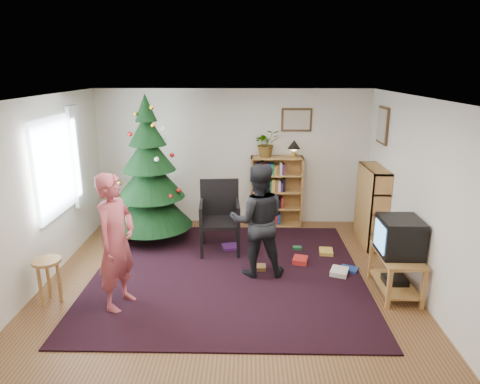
{
  "coord_description": "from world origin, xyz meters",
  "views": [
    {
      "loc": [
        0.29,
        -5.28,
        2.86
      ],
      "look_at": [
        0.17,
        0.74,
        1.1
      ],
      "focal_mm": 32.0,
      "sensor_mm": 36.0,
      "label": 1
    }
  ],
  "objects_px": {
    "person_standing": "(116,242)",
    "tv_stand": "(396,270)",
    "bookshelf_right": "(372,205)",
    "stool": "(48,269)",
    "table_lamp": "(294,146)",
    "christmas_tree": "(150,182)",
    "picture_back": "(297,120)",
    "armchair": "(220,213)",
    "person_by_chair": "(258,221)",
    "bookshelf_back": "(276,190)",
    "potted_plant": "(266,143)",
    "crt_tv": "(399,237)",
    "picture_right": "(383,125)"
  },
  "relations": [
    {
      "from": "person_standing",
      "to": "tv_stand",
      "type": "bearing_deg",
      "value": -65.62
    },
    {
      "from": "bookshelf_right",
      "to": "stool",
      "type": "distance_m",
      "value": 4.97
    },
    {
      "from": "table_lamp",
      "to": "christmas_tree",
      "type": "bearing_deg",
      "value": -162.3
    },
    {
      "from": "picture_back",
      "to": "bookshelf_right",
      "type": "distance_m",
      "value": 2.0
    },
    {
      "from": "armchair",
      "to": "person_by_chair",
      "type": "xyz_separation_m",
      "value": [
        0.58,
        -0.88,
        0.19
      ]
    },
    {
      "from": "picture_back",
      "to": "bookshelf_back",
      "type": "xyz_separation_m",
      "value": [
        -0.34,
        -0.14,
        -1.29
      ]
    },
    {
      "from": "person_by_chair",
      "to": "potted_plant",
      "type": "xyz_separation_m",
      "value": [
        0.19,
        2.02,
        0.74
      ]
    },
    {
      "from": "stool",
      "to": "potted_plant",
      "type": "xyz_separation_m",
      "value": [
        2.81,
        2.85,
        1.1
      ]
    },
    {
      "from": "armchair",
      "to": "christmas_tree",
      "type": "bearing_deg",
      "value": 159.12
    },
    {
      "from": "bookshelf_back",
      "to": "potted_plant",
      "type": "bearing_deg",
      "value": 180.0
    },
    {
      "from": "picture_back",
      "to": "person_standing",
      "type": "xyz_separation_m",
      "value": [
        -2.44,
        -3.05,
        -1.1
      ]
    },
    {
      "from": "crt_tv",
      "to": "bookshelf_back",
      "type": "bearing_deg",
      "value": 119.27
    },
    {
      "from": "picture_back",
      "to": "crt_tv",
      "type": "height_order",
      "value": "picture_back"
    },
    {
      "from": "picture_back",
      "to": "stool",
      "type": "distance_m",
      "value": 4.73
    },
    {
      "from": "person_standing",
      "to": "person_by_chair",
      "type": "xyz_separation_m",
      "value": [
        1.71,
        0.89,
        -0.04
      ]
    },
    {
      "from": "picture_right",
      "to": "stool",
      "type": "relative_size",
      "value": 1.03
    },
    {
      "from": "picture_right",
      "to": "picture_back",
      "type": "bearing_deg",
      "value": 151.31
    },
    {
      "from": "tv_stand",
      "to": "crt_tv",
      "type": "distance_m",
      "value": 0.47
    },
    {
      "from": "picture_right",
      "to": "crt_tv",
      "type": "height_order",
      "value": "picture_right"
    },
    {
      "from": "picture_right",
      "to": "bookshelf_back",
      "type": "xyz_separation_m",
      "value": [
        -1.67,
        0.59,
        -1.29
      ]
    },
    {
      "from": "potted_plant",
      "to": "bookshelf_back",
      "type": "bearing_deg",
      "value": 0.0
    },
    {
      "from": "christmas_tree",
      "to": "bookshelf_right",
      "type": "height_order",
      "value": "christmas_tree"
    },
    {
      "from": "bookshelf_back",
      "to": "stool",
      "type": "relative_size",
      "value": 2.23
    },
    {
      "from": "bookshelf_back",
      "to": "bookshelf_right",
      "type": "height_order",
      "value": "same"
    },
    {
      "from": "armchair",
      "to": "person_standing",
      "type": "height_order",
      "value": "person_standing"
    },
    {
      "from": "bookshelf_back",
      "to": "stool",
      "type": "distance_m",
      "value": 4.15
    },
    {
      "from": "crt_tv",
      "to": "potted_plant",
      "type": "xyz_separation_m",
      "value": [
        -1.61,
        2.52,
        0.76
      ]
    },
    {
      "from": "christmas_tree",
      "to": "person_by_chair",
      "type": "relative_size",
      "value": 1.53
    },
    {
      "from": "picture_right",
      "to": "bookshelf_back",
      "type": "bearing_deg",
      "value": 160.53
    },
    {
      "from": "stool",
      "to": "bookshelf_back",
      "type": "bearing_deg",
      "value": 43.47
    },
    {
      "from": "bookshelf_back",
      "to": "table_lamp",
      "type": "xyz_separation_m",
      "value": [
        0.3,
        0.0,
        0.84
      ]
    },
    {
      "from": "potted_plant",
      "to": "table_lamp",
      "type": "bearing_deg",
      "value": 0.0
    },
    {
      "from": "bookshelf_right",
      "to": "person_by_chair",
      "type": "relative_size",
      "value": 0.8
    },
    {
      "from": "tv_stand",
      "to": "crt_tv",
      "type": "bearing_deg",
      "value": -180.0
    },
    {
      "from": "christmas_tree",
      "to": "bookshelf_back",
      "type": "relative_size",
      "value": 1.9
    },
    {
      "from": "armchair",
      "to": "table_lamp",
      "type": "bearing_deg",
      "value": 38.36
    },
    {
      "from": "crt_tv",
      "to": "person_standing",
      "type": "bearing_deg",
      "value": -173.6
    },
    {
      "from": "table_lamp",
      "to": "armchair",
      "type": "bearing_deg",
      "value": -137.81
    },
    {
      "from": "potted_plant",
      "to": "table_lamp",
      "type": "height_order",
      "value": "potted_plant"
    },
    {
      "from": "person_by_chair",
      "to": "table_lamp",
      "type": "bearing_deg",
      "value": -111.98
    },
    {
      "from": "bookshelf_back",
      "to": "person_standing",
      "type": "xyz_separation_m",
      "value": [
        -2.1,
        -2.91,
        0.19
      ]
    },
    {
      "from": "table_lamp",
      "to": "person_standing",
      "type": "bearing_deg",
      "value": -129.47
    },
    {
      "from": "christmas_tree",
      "to": "tv_stand",
      "type": "relative_size",
      "value": 2.86
    },
    {
      "from": "table_lamp",
      "to": "crt_tv",
      "type": "bearing_deg",
      "value": -66.19
    },
    {
      "from": "picture_back",
      "to": "table_lamp",
      "type": "bearing_deg",
      "value": -108.02
    },
    {
      "from": "bookshelf_back",
      "to": "armchair",
      "type": "relative_size",
      "value": 1.14
    },
    {
      "from": "picture_back",
      "to": "crt_tv",
      "type": "relative_size",
      "value": 1.0
    },
    {
      "from": "bookshelf_back",
      "to": "armchair",
      "type": "height_order",
      "value": "bookshelf_back"
    },
    {
      "from": "armchair",
      "to": "crt_tv",
      "type": "bearing_deg",
      "value": -33.77
    },
    {
      "from": "picture_back",
      "to": "stool",
      "type": "relative_size",
      "value": 0.94
    }
  ]
}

